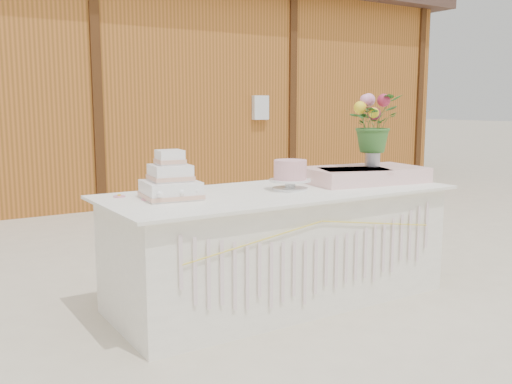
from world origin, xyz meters
TOP-DOWN VIEW (x-y plane):
  - ground at (0.00, 0.00)m, footprint 80.00×80.00m
  - barn at (-0.01, 5.99)m, footprint 12.60×4.60m
  - cake_table at (0.00, -0.00)m, footprint 2.40×1.00m
  - wedding_cake at (-0.76, 0.08)m, footprint 0.37×0.37m
  - pink_cake_stand at (0.07, -0.02)m, footprint 0.28×0.28m
  - satin_runner at (0.77, 0.01)m, footprint 0.94×0.62m
  - flower_vase at (0.87, 0.03)m, footprint 0.11×0.11m
  - bouquet at (0.87, 0.03)m, footprint 0.42×0.37m
  - loose_flowers at (-0.94, 0.14)m, footprint 0.21×0.39m

SIDE VIEW (x-z plane):
  - ground at x=0.00m, z-range 0.00..0.00m
  - cake_table at x=0.00m, z-range 0.00..0.77m
  - loose_flowers at x=-0.94m, z-range 0.77..0.79m
  - satin_runner at x=0.77m, z-range 0.77..0.88m
  - wedding_cake at x=-0.76m, z-range 0.72..1.02m
  - pink_cake_stand at x=0.07m, z-range 0.78..0.99m
  - flower_vase at x=0.87m, z-range 0.88..1.04m
  - bouquet at x=0.87m, z-range 1.04..1.47m
  - barn at x=-0.01m, z-range 0.03..3.33m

